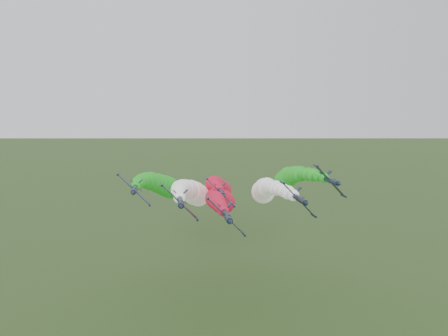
{
  "coord_description": "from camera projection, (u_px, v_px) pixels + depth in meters",
  "views": [
    {
      "loc": [
        -6.88,
        -81.96,
        58.88
      ],
      "look_at": [
        4.14,
        -1.11,
        48.47
      ],
      "focal_mm": 35.0,
      "sensor_mm": 36.0,
      "label": 1
    }
  ],
  "objects": [
    {
      "name": "jet_trail",
      "position": [
        217.0,
        187.0,
        143.9
      ],
      "size": [
        15.23,
        71.49,
        18.13
      ],
      "rotation": [
        0.0,
        0.8,
        0.0
      ],
      "color": "black",
      "rests_on": "ground"
    },
    {
      "name": "jet_inner_left",
      "position": [
        191.0,
        192.0,
        123.45
      ],
      "size": [
        14.91,
        71.16,
        17.8
      ],
      "rotation": [
        0.0,
        0.8,
        0.0
      ],
      "color": "black",
      "rests_on": "ground"
    },
    {
      "name": "jet_lead",
      "position": [
        220.0,
        200.0,
        119.41
      ],
      "size": [
        14.91,
        71.17,
        17.81
      ],
      "rotation": [
        0.0,
        0.8,
        0.0
      ],
      "color": "black",
      "rests_on": "ground"
    },
    {
      "name": "jet_outer_right",
      "position": [
        288.0,
        179.0,
        134.78
      ],
      "size": [
        14.81,
        71.07,
        17.71
      ],
      "rotation": [
        0.0,
        0.8,
        0.0
      ],
      "color": "black",
      "rests_on": "ground"
    },
    {
      "name": "jet_inner_right",
      "position": [
        265.0,
        191.0,
        125.6
      ],
      "size": [
        14.48,
        70.74,
        17.38
      ],
      "rotation": [
        0.0,
        0.8,
        0.0
      ],
      "color": "black",
      "rests_on": "ground"
    },
    {
      "name": "jet_outer_left",
      "position": [
        161.0,
        185.0,
        133.84
      ],
      "size": [
        14.83,
        71.09,
        17.73
      ],
      "rotation": [
        0.0,
        0.8,
        0.0
      ],
      "color": "black",
      "rests_on": "ground"
    }
  ]
}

